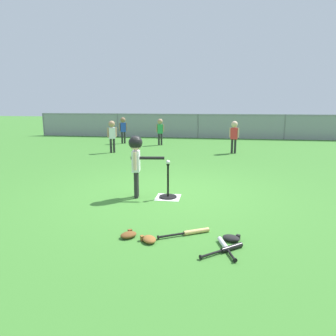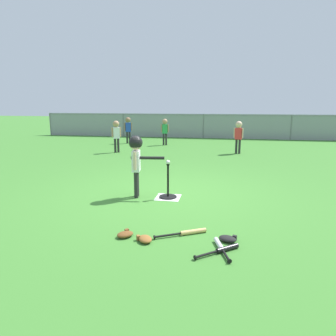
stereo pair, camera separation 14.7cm
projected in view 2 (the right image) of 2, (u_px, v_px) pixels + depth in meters
name	position (u px, v px, depth m)	size (l,w,h in m)	color
ground_plane	(169.00, 194.00, 5.94)	(60.00, 60.00, 0.00)	#3D7A2D
home_plate	(168.00, 197.00, 5.69)	(0.44, 0.44, 0.01)	white
batting_tee	(168.00, 192.00, 5.68)	(0.32, 0.32, 0.62)	black
baseball_on_tee	(168.00, 162.00, 5.56)	(0.07, 0.07, 0.07)	white
batter_child	(136.00, 154.00, 5.56)	(0.63, 0.32, 1.13)	#262626
fielder_deep_left	(165.00, 128.00, 12.46)	(0.31, 0.21, 1.05)	#262626
fielder_near_left	(239.00, 133.00, 10.38)	(0.31, 0.22, 1.09)	#262626
fielder_deep_right	(128.00, 127.00, 13.01)	(0.30, 0.22, 1.09)	#262626
fielder_near_right	(116.00, 132.00, 10.63)	(0.29, 0.22, 1.09)	#262626
spare_bat_silver	(220.00, 246.00, 3.70)	(0.22, 0.55, 0.06)	silver
spare_bat_wood	(188.00, 232.00, 4.10)	(0.66, 0.40, 0.06)	#DBB266
spare_bat_black	(223.00, 250.00, 3.62)	(0.51, 0.43, 0.06)	black
glove_by_plate	(125.00, 234.00, 4.03)	(0.27, 0.27, 0.07)	brown
glove_near_bats	(145.00, 239.00, 3.89)	(0.25, 0.27, 0.07)	brown
glove_tossed_aside	(228.00, 239.00, 3.89)	(0.26, 0.23, 0.07)	black
outfield_fence	(203.00, 125.00, 14.94)	(16.06, 0.06, 1.15)	slate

